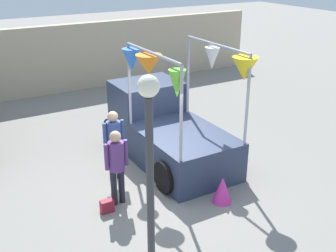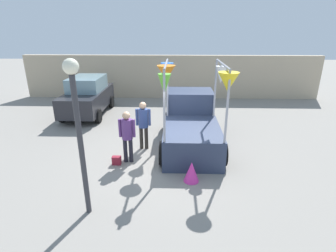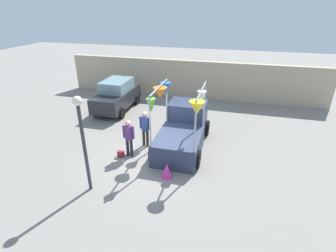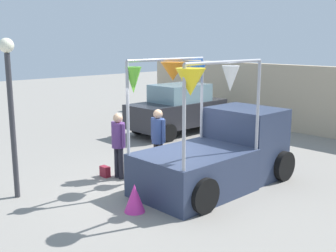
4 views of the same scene
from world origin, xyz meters
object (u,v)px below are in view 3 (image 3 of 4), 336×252
at_px(street_lamp, 82,131).
at_px(folded_kite_bundle_magenta, 167,170).
at_px(person_customer, 129,135).
at_px(vendor_truck, 183,128).
at_px(handbag, 121,154).
at_px(person_vendor, 145,126).
at_px(parked_car, 117,95).

xyz_separation_m(street_lamp, folded_kite_bundle_magenta, (2.51, 1.41, -2.06)).
height_order(person_customer, folded_kite_bundle_magenta, person_customer).
bearing_deg(vendor_truck, handbag, -143.15).
distance_m(vendor_truck, person_vendor, 1.79).
distance_m(vendor_truck, handbag, 3.11).
relative_size(handbag, street_lamp, 0.08).
xyz_separation_m(person_customer, person_vendor, (0.39, 1.02, 0.02)).
distance_m(vendor_truck, street_lamp, 5.09).
bearing_deg(vendor_truck, street_lamp, -122.09).
bearing_deg(person_customer, vendor_truck, 37.94).
relative_size(parked_car, person_customer, 2.33).
bearing_deg(folded_kite_bundle_magenta, person_vendor, 127.10).
relative_size(person_vendor, folded_kite_bundle_magenta, 2.91).
distance_m(street_lamp, folded_kite_bundle_magenta, 3.54).
distance_m(parked_car, folded_kite_bundle_magenta, 7.85).
distance_m(person_customer, person_vendor, 1.09).
distance_m(person_vendor, street_lamp, 3.87).
xyz_separation_m(person_vendor, street_lamp, (-0.90, -3.54, 1.30)).
bearing_deg(street_lamp, person_vendor, 75.65).
relative_size(person_customer, handbag, 6.12).
xyz_separation_m(person_customer, folded_kite_bundle_magenta, (1.99, -1.10, -0.74)).
height_order(person_customer, handbag, person_customer).
distance_m(vendor_truck, person_customer, 2.63).
xyz_separation_m(parked_car, person_customer, (2.89, -5.02, 0.09)).
relative_size(person_customer, person_vendor, 0.98).
xyz_separation_m(vendor_truck, street_lamp, (-2.59, -4.13, 1.49)).
relative_size(parked_car, street_lamp, 1.12).
bearing_deg(handbag, folded_kite_bundle_magenta, -21.02).
height_order(street_lamp, folded_kite_bundle_magenta, street_lamp).
bearing_deg(parked_car, person_vendor, -50.66).
bearing_deg(handbag, person_customer, 29.74).
xyz_separation_m(parked_car, handbag, (2.54, -5.22, -0.80)).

